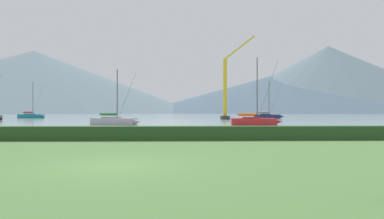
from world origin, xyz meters
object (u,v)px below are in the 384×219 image
at_px(sailboat_slip_3, 267,116).
at_px(dock_crane, 226,91).
at_px(sailboat_slip_1, 254,121).
at_px(sailboat_slip_2, 31,116).
at_px(sailboat_slip_5, 114,121).

bearing_deg(sailboat_slip_3, dock_crane, -134.78).
relative_size(sailboat_slip_1, sailboat_slip_3, 0.95).
height_order(sailboat_slip_2, sailboat_slip_5, sailboat_slip_2).
bearing_deg(sailboat_slip_1, sailboat_slip_3, 76.93).
distance_m(sailboat_slip_1, sailboat_slip_2, 70.12).
relative_size(sailboat_slip_2, sailboat_slip_5, 1.28).
relative_size(sailboat_slip_3, dock_crane, 0.50).
distance_m(sailboat_slip_2, sailboat_slip_5, 57.08).
distance_m(sailboat_slip_2, dock_crane, 53.41).
bearing_deg(dock_crane, sailboat_slip_2, 163.50).
xyz_separation_m(sailboat_slip_1, sailboat_slip_5, (-19.01, 1.11, -0.00)).
relative_size(sailboat_slip_1, dock_crane, 0.47).
xyz_separation_m(sailboat_slip_2, dock_crane, (50.91, -15.08, 5.82)).
xyz_separation_m(sailboat_slip_3, sailboat_slip_5, (-31.18, -41.07, -0.06)).
xyz_separation_m(sailboat_slip_3, dock_crane, (-11.60, -8.44, 5.82)).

